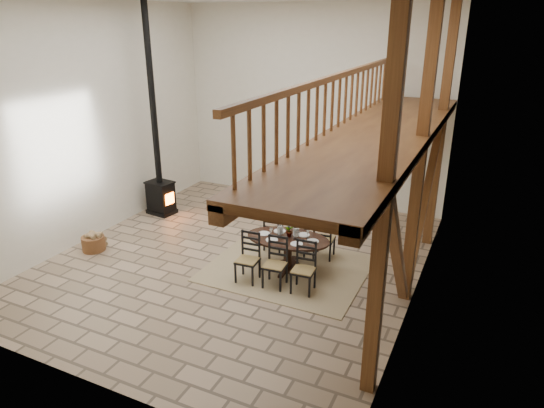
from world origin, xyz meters
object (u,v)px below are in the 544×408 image
at_px(wood_stove, 159,170).
at_px(log_stack, 96,241).
at_px(log_basket, 93,243).
at_px(dining_table, 288,252).

height_order(wood_stove, log_stack, wood_stove).
xyz_separation_m(wood_stove, log_basket, (-0.01, -2.33, -0.96)).
height_order(dining_table, log_stack, dining_table).
xyz_separation_m(wood_stove, log_stack, (-0.09, -2.17, -1.01)).
height_order(dining_table, log_basket, dining_table).
bearing_deg(log_stack, wood_stove, 87.51).
height_order(log_basket, log_stack, log_basket).
bearing_deg(dining_table, log_stack, -173.04).
height_order(dining_table, wood_stove, wood_stove).
distance_m(dining_table, log_stack, 4.23).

